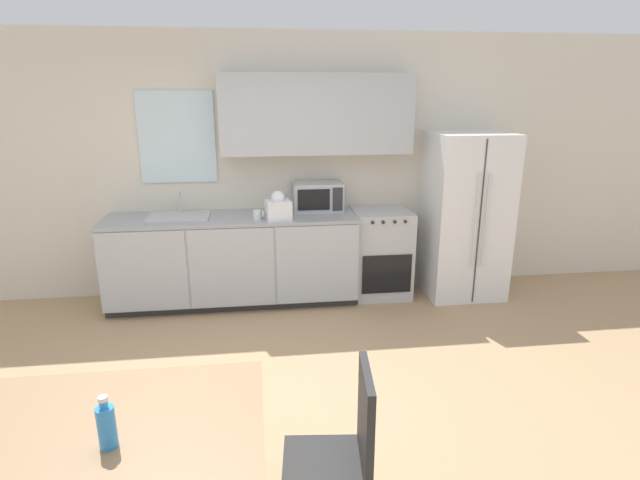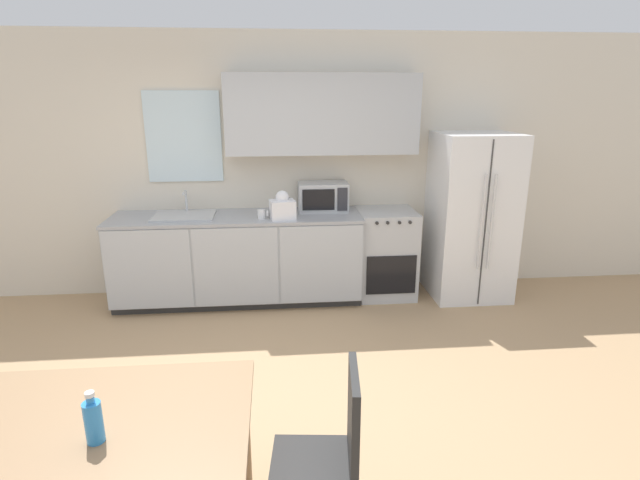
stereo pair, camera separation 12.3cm
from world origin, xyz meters
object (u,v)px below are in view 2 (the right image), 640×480
Objects in this scene: oven_range at (385,253)px; coffee_mug at (262,214)px; dining_chair_side at (334,448)px; drink_bottle at (93,421)px; dining_table at (101,439)px; microwave at (323,197)px; refrigerator at (471,217)px.

coffee_mug is at bearing -171.54° from oven_range.
oven_range is 0.99× the size of dining_chair_side.
drink_bottle reaches higher than dining_chair_side.
dining_table is at bearing 105.24° from drink_bottle.
refrigerator is at bearing -6.52° from microwave.
oven_range is 4.08× the size of drink_bottle.
refrigerator is at bearing 46.54° from dining_table.
coffee_mug reaches higher than dining_chair_side.
drink_bottle is (-2.79, -3.11, -0.01)m from refrigerator.
coffee_mug is at bearing 13.44° from dining_chair_side.
oven_range is 0.71× the size of dining_table.
oven_range reaches higher than dining_table.
microwave is (-0.66, 0.11, 0.60)m from oven_range.
microwave is 0.70m from coffee_mug.
microwave reaches higher than dining_table.
dining_chair_side is at bearing -106.74° from oven_range.
refrigerator reaches higher than microwave.
refrigerator is 2.17m from coffee_mug.
oven_range is 1.82× the size of microwave.
dining_chair_side is at bearing -121.10° from refrigerator.
refrigerator is 4.18m from drink_bottle.
refrigerator is 1.85× the size of dining_chair_side.
refrigerator is at bearing 48.17° from drink_bottle.
drink_bottle is at bearing -110.76° from microwave.
microwave reaches higher than oven_range.
coffee_mug is at bearing -154.45° from microwave.
oven_range is at bearing -9.35° from microwave.
drink_bottle is (0.04, -0.13, 0.19)m from dining_table.
microwave reaches higher than dining_chair_side.
oven_range is at bearing 8.46° from coffee_mug.
drink_bottle is at bearing -120.93° from oven_range.
coffee_mug is 2.91m from dining_chair_side.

